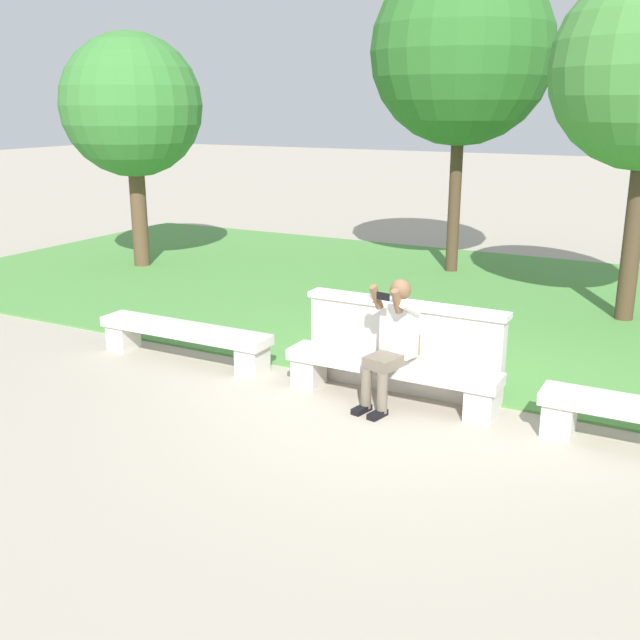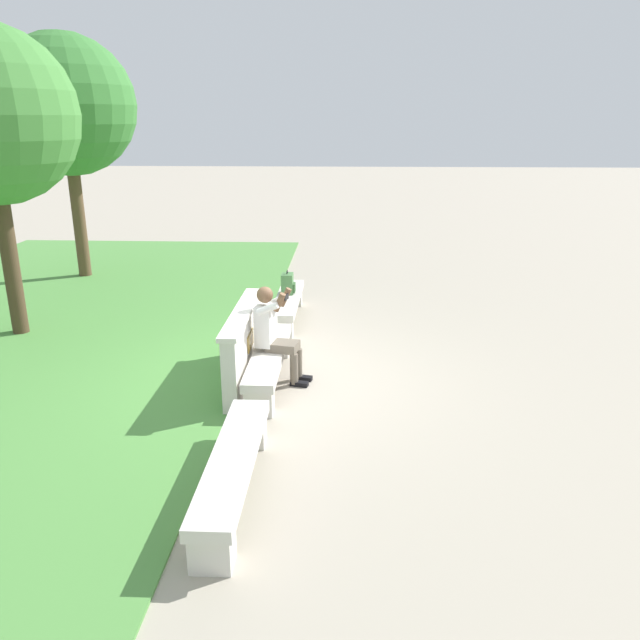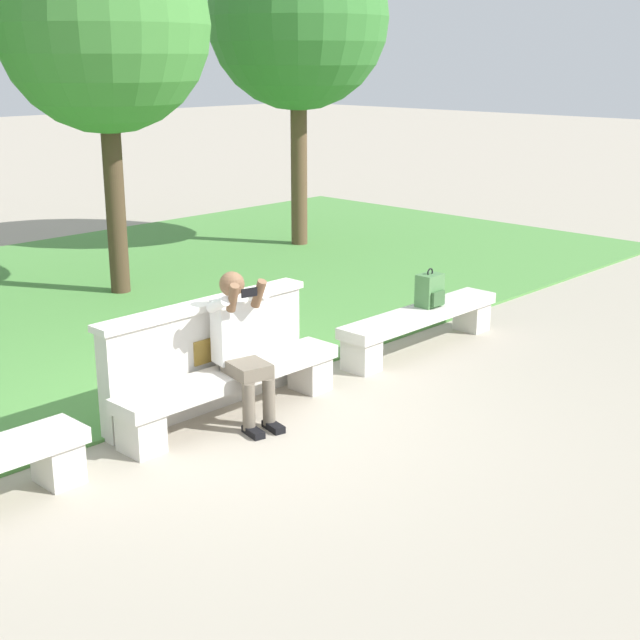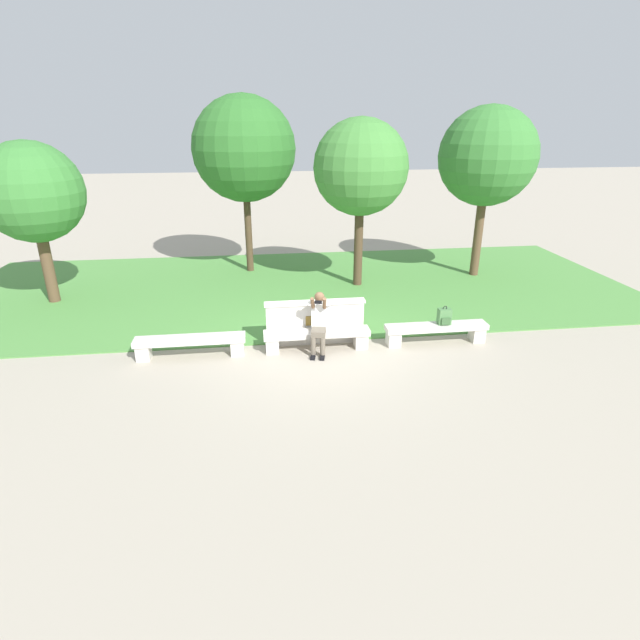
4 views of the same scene
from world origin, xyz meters
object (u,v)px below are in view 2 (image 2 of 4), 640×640
object	(u,v)px
backpack	(288,284)
tree_right_background	(66,106)
bench_main	(233,467)
bench_mid	(288,304)
bench_near	(269,360)
person_photographer	(274,330)

from	to	relation	value
backpack	tree_right_background	bearing A→B (deg)	59.75
bench_main	tree_right_background	world-z (taller)	tree_right_background
bench_main	bench_mid	size ratio (longest dim) A/B	1.00
bench_mid	bench_main	bearing A→B (deg)	180.00
bench_near	tree_right_background	world-z (taller)	tree_right_background
bench_near	tree_right_background	bearing A→B (deg)	40.59
bench_main	backpack	distance (m)	5.60
person_photographer	backpack	bearing A→B (deg)	1.76
bench_mid	person_photographer	bearing A→B (deg)	-178.38
bench_mid	backpack	size ratio (longest dim) A/B	5.43
backpack	bench_main	bearing A→B (deg)	-179.88
person_photographer	bench_near	bearing A→B (deg)	116.81
bench_mid	tree_right_background	xyz separation A→B (m)	(3.03, 4.92, 3.36)
bench_main	backpack	size ratio (longest dim) A/B	5.43
bench_near	backpack	size ratio (longest dim) A/B	5.43
person_photographer	backpack	xyz separation A→B (m)	(2.84, 0.09, -0.11)
backpack	bench_near	bearing A→B (deg)	-179.77
tree_right_background	person_photographer	bearing A→B (deg)	-138.79
bench_mid	person_photographer	size ratio (longest dim) A/B	1.76
person_photographer	bench_main	bearing A→B (deg)	178.42
bench_near	bench_main	bearing A→B (deg)	180.00
bench_main	bench_near	xyz separation A→B (m)	(2.71, 0.00, 0.00)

